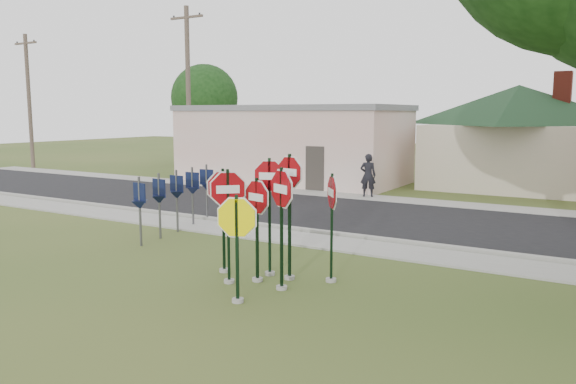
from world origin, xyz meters
The scene contains 20 objects.
ground centered at (0.00, 0.00, 0.00)m, with size 120.00×120.00×0.00m, color #354E1D.
sidewalk_near centered at (0.00, 5.50, 0.03)m, with size 60.00×1.60×0.06m, color gray.
road centered at (0.00, 10.00, 0.02)m, with size 60.00×7.00×0.04m, color black.
sidewalk_far centered at (0.00, 14.30, 0.03)m, with size 60.00×1.60×0.06m, color gray.
curb centered at (0.00, 6.50, 0.07)m, with size 60.00×0.20×0.14m, color gray.
stop_sign_center centered at (-0.22, 1.36, 1.52)m, with size 1.03×0.31×2.47m.
stop_sign_yellow centered at (0.23, -0.03, 1.40)m, with size 1.07×0.40×2.31m.
stop_sign_left centered at (-0.70, 0.93, 1.68)m, with size 0.83×0.76×2.68m.
stop_sign_right centered at (0.56, 1.13, 1.76)m, with size 1.02×0.54×2.77m.
stop_sign_back_right centered at (0.32, 1.87, 1.87)m, with size 0.99×0.24×2.98m.
stop_sign_back_left centered at (-0.25, 1.92, 1.80)m, with size 0.98×0.38×2.87m.
stop_sign_far_right centered at (1.23, 2.18, 1.59)m, with size 0.67×0.82×2.57m.
stop_sign_far_left centered at (-1.33, 1.58, 1.62)m, with size 0.65×0.89×2.60m.
route_sign_row centered at (-5.40, 4.50, 1.22)m, with size 1.43×4.63×2.00m.
building_stucco centered at (-9.00, 18.00, 2.15)m, with size 12.20×6.20×4.20m.
building_house centered at (2.00, 22.00, 3.65)m, with size 11.60×11.60×6.20m.
utility_pole_near centered at (-14.00, 15.20, 4.97)m, with size 2.20×0.26×9.50m.
utility_pole_far centered at (-28.00, 15.20, 4.71)m, with size 2.20×0.26×9.00m.
bg_tree_left centered at (-20.00, 24.00, 4.88)m, with size 4.90×4.90×7.35m.
pedestrian centered at (-2.99, 14.39, 1.02)m, with size 0.70×0.46×1.93m, color black.
Camera 1 is at (6.66, -8.88, 3.78)m, focal length 35.00 mm.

